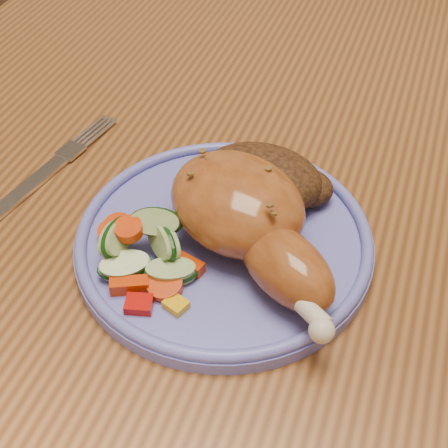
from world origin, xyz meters
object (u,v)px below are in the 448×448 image
Objects in this scene: dining_table at (282,227)px; plate at (224,242)px; chair_far at (366,73)px; fork at (40,177)px.

dining_table is 0.15m from plate.
chair_far is (0.00, 0.63, -0.17)m from dining_table.
fork is at bearing -155.22° from dining_table.
chair_far is at bearing 73.71° from fork.
chair_far reaches higher than plate.
fork is at bearing 173.09° from plate.
dining_table is 7.97× the size of fork.
plate is at bearing -100.21° from dining_table.
chair_far is 0.80m from fork.
fork is (-0.21, -0.72, 0.26)m from chair_far.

